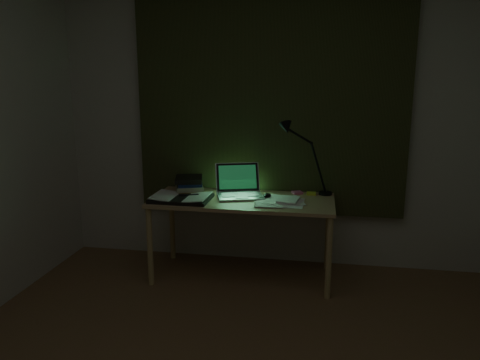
% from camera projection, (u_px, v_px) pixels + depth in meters
% --- Properties ---
extents(wall_back, '(3.50, 0.00, 2.50)m').
position_uv_depth(wall_back, '(270.00, 116.00, 3.84)').
color(wall_back, beige).
rests_on(wall_back, ground).
extents(curtain, '(2.20, 0.06, 2.00)m').
position_uv_depth(curtain, '(270.00, 92.00, 3.76)').
color(curtain, '#2E3219').
rests_on(curtain, wall_back).
extents(desk, '(1.41, 0.62, 0.64)m').
position_uv_depth(desk, '(243.00, 238.00, 3.70)').
color(desk, tan).
rests_on(desk, floor).
extents(laptop, '(0.46, 0.49, 0.25)m').
position_uv_depth(laptop, '(240.00, 182.00, 3.64)').
color(laptop, silver).
rests_on(laptop, desk).
extents(open_textbook, '(0.45, 0.33, 0.04)m').
position_uv_depth(open_textbook, '(181.00, 198.00, 3.59)').
color(open_textbook, white).
rests_on(open_textbook, desk).
extents(book_stack, '(0.27, 0.30, 0.14)m').
position_uv_depth(book_stack, '(190.00, 184.00, 3.81)').
color(book_stack, white).
rests_on(book_stack, desk).
extents(loose_papers, '(0.37, 0.39, 0.02)m').
position_uv_depth(loose_papers, '(282.00, 199.00, 3.58)').
color(loose_papers, white).
rests_on(loose_papers, desk).
extents(mouse, '(0.07, 0.10, 0.04)m').
position_uv_depth(mouse, '(267.00, 196.00, 3.66)').
color(mouse, black).
rests_on(mouse, desk).
extents(sticky_yellow, '(0.08, 0.08, 0.02)m').
position_uv_depth(sticky_yellow, '(311.00, 194.00, 3.76)').
color(sticky_yellow, yellow).
rests_on(sticky_yellow, desk).
extents(sticky_pink, '(0.10, 0.10, 0.02)m').
position_uv_depth(sticky_pink, '(297.00, 193.00, 3.79)').
color(sticky_pink, '#EE5C96').
rests_on(sticky_pink, desk).
extents(desk_lamp, '(0.40, 0.32, 0.58)m').
position_uv_depth(desk_lamp, '(327.00, 159.00, 3.70)').
color(desk_lamp, black).
rests_on(desk_lamp, desk).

